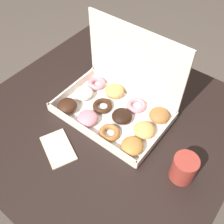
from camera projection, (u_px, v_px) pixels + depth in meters
ground_plane at (109, 195)px, 1.56m from camera, size 8.00×8.00×0.00m
dining_table at (107, 134)px, 1.08m from camera, size 0.96×0.94×0.73m
donut_box at (117, 102)px, 0.99m from camera, size 0.42×0.28×0.31m
coffee_mug at (184, 168)px, 0.81m from camera, size 0.08×0.08×0.10m
paper_napkin at (58, 148)px, 0.91m from camera, size 0.17×0.14×0.01m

